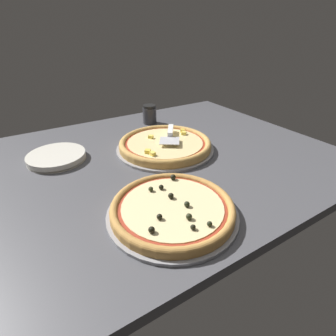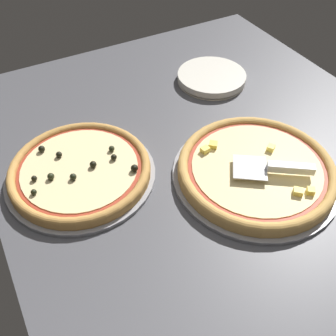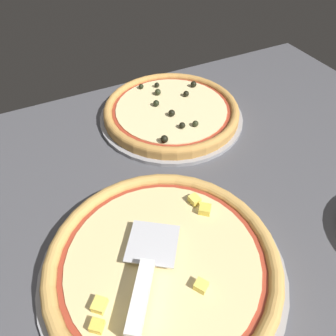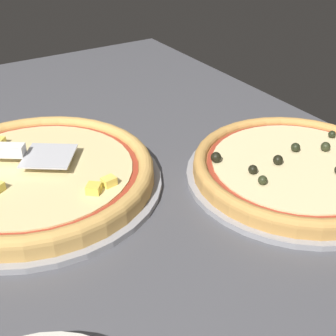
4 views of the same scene
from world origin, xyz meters
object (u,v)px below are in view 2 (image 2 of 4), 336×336
(pizza_back, at_px, (80,169))
(serving_spatula, at_px, (281,168))
(plate_stack, at_px, (212,77))
(pizza_front, at_px, (256,169))

(pizza_back, distance_m, serving_spatula, 0.50)
(pizza_back, height_order, plate_stack, pizza_back)
(pizza_front, xyz_separation_m, serving_spatula, (-0.05, -0.03, 0.03))
(pizza_front, bearing_deg, pizza_back, 61.42)
(pizza_front, height_order, pizza_back, pizza_back)
(pizza_back, bearing_deg, pizza_front, -118.58)
(pizza_back, relative_size, serving_spatula, 1.89)
(serving_spatula, height_order, plate_stack, serving_spatula)
(plate_stack, bearing_deg, pizza_front, 161.29)
(pizza_back, relative_size, plate_stack, 1.57)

